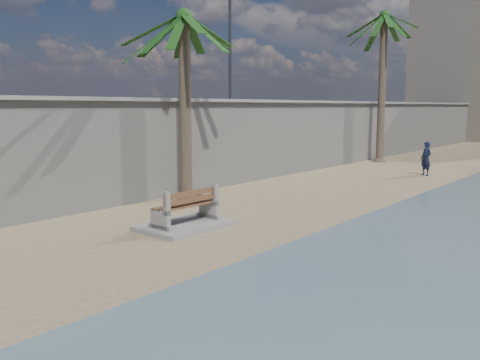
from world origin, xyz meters
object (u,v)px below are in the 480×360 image
Objects in this scene: palm_mid at (184,19)px; palm_back at (385,18)px; bench_far at (186,212)px; person_a at (426,156)px.

palm_back is (0.21, 16.11, 2.10)m from palm_mid.
person_a reaches higher than bench_far.
bench_far is 1.35× the size of person_a.
palm_mid reaches higher than bench_far.
palm_back reaches higher than bench_far.
person_a is (1.36, 14.87, 0.48)m from bench_far.
person_a is at bearing -45.72° from palm_back.
palm_back reaches higher than palm_mid.
palm_back is 9.69m from person_a.
palm_mid is 16.25m from palm_back.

